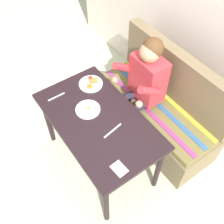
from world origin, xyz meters
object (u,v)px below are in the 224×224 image
at_px(fork, 56,97).
at_px(person, 142,83).
at_px(table, 98,125).
at_px(napkin, 119,169).
at_px(couch, 158,109).
at_px(knife, 113,131).
at_px(plate_eggs, 88,109).
at_px(plate_breakfast, 91,83).

bearing_deg(fork, person, 67.11).
bearing_deg(table, napkin, -14.81).
bearing_deg(couch, napkin, -61.15).
bearing_deg(person, fork, -112.82).
bearing_deg(couch, table, -90.00).
xyz_separation_m(napkin, knife, (-0.32, 0.16, -0.00)).
distance_m(couch, napkin, 1.10).
xyz_separation_m(couch, knife, (0.18, -0.73, 0.40)).
distance_m(table, plate_eggs, 0.17).
bearing_deg(knife, plate_eggs, 178.69).
bearing_deg(plate_breakfast, napkin, -19.21).
relative_size(couch, napkin, 11.70).
height_order(couch, plate_eggs, couch).
distance_m(fork, knife, 0.65).
bearing_deg(fork, couch, 64.85).
distance_m(table, person, 0.61).
bearing_deg(fork, table, 21.64).
distance_m(couch, plate_breakfast, 0.82).
relative_size(couch, person, 1.19).
distance_m(table, couch, 0.83).
height_order(napkin, knife, napkin).
distance_m(couch, fork, 1.11).
distance_m(napkin, knife, 0.36).
xyz_separation_m(plate_eggs, knife, (0.31, 0.05, -0.01)).
distance_m(person, napkin, 0.94).
bearing_deg(fork, napkin, 2.67).
xyz_separation_m(couch, person, (-0.12, -0.17, 0.41)).
xyz_separation_m(person, fork, (-0.32, -0.76, -0.01)).
height_order(person, plate_breakfast, person).
bearing_deg(table, person, 101.30).
relative_size(table, napkin, 9.75).
xyz_separation_m(plate_eggs, napkin, (0.63, -0.11, -0.01)).
height_order(couch, knife, couch).
distance_m(plate_eggs, knife, 0.32).
bearing_deg(couch, person, -123.97).
height_order(plate_breakfast, plate_eggs, plate_breakfast).
bearing_deg(fork, plate_breakfast, 82.46).
xyz_separation_m(fork, knife, (0.62, 0.21, 0.00)).
bearing_deg(person, napkin, -49.69).
bearing_deg(napkin, person, 130.31).
relative_size(table, person, 0.99).
height_order(napkin, fork, napkin).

